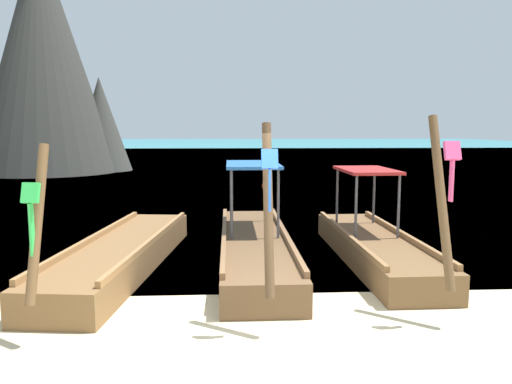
{
  "coord_description": "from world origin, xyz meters",
  "views": [
    {
      "loc": [
        -0.52,
        -5.71,
        2.56
      ],
      "look_at": [
        0.0,
        3.73,
        1.35
      ],
      "focal_mm": 34.79,
      "sensor_mm": 36.0,
      "label": 1
    }
  ],
  "objects_px": {
    "longtail_boat_green_ribbon": "(122,255)",
    "mooring_buoy_near": "(267,186)",
    "longtail_boat_blue_ribbon": "(255,245)",
    "longtail_boat_pink_ribbon": "(374,245)",
    "karst_rock": "(47,59)"
  },
  "relations": [
    {
      "from": "longtail_boat_pink_ribbon",
      "to": "karst_rock",
      "type": "distance_m",
      "value": 25.55
    },
    {
      "from": "longtail_boat_blue_ribbon",
      "to": "longtail_boat_pink_ribbon",
      "type": "relative_size",
      "value": 1.11
    },
    {
      "from": "karst_rock",
      "to": "mooring_buoy_near",
      "type": "distance_m",
      "value": 16.93
    },
    {
      "from": "longtail_boat_green_ribbon",
      "to": "mooring_buoy_near",
      "type": "relative_size",
      "value": 14.64
    },
    {
      "from": "longtail_boat_blue_ribbon",
      "to": "longtail_boat_green_ribbon",
      "type": "bearing_deg",
      "value": -171.76
    },
    {
      "from": "longtail_boat_green_ribbon",
      "to": "mooring_buoy_near",
      "type": "xyz_separation_m",
      "value": [
        3.52,
        11.09,
        -0.05
      ]
    },
    {
      "from": "longtail_boat_green_ribbon",
      "to": "mooring_buoy_near",
      "type": "height_order",
      "value": "longtail_boat_green_ribbon"
    },
    {
      "from": "karst_rock",
      "to": "longtail_boat_pink_ribbon",
      "type": "bearing_deg",
      "value": -57.53
    },
    {
      "from": "longtail_boat_blue_ribbon",
      "to": "longtail_boat_pink_ribbon",
      "type": "height_order",
      "value": "longtail_boat_pink_ribbon"
    },
    {
      "from": "mooring_buoy_near",
      "to": "longtail_boat_green_ribbon",
      "type": "bearing_deg",
      "value": -107.62
    },
    {
      "from": "karst_rock",
      "to": "mooring_buoy_near",
      "type": "bearing_deg",
      "value": -39.84
    },
    {
      "from": "longtail_boat_green_ribbon",
      "to": "longtail_boat_blue_ribbon",
      "type": "xyz_separation_m",
      "value": [
        2.45,
        0.36,
        0.05
      ]
    },
    {
      "from": "longtail_boat_pink_ribbon",
      "to": "karst_rock",
      "type": "xyz_separation_m",
      "value": [
        -13.3,
        20.9,
        6.23
      ]
    },
    {
      "from": "mooring_buoy_near",
      "to": "longtail_boat_blue_ribbon",
      "type": "bearing_deg",
      "value": -95.7
    },
    {
      "from": "longtail_boat_blue_ribbon",
      "to": "longtail_boat_pink_ribbon",
      "type": "xyz_separation_m",
      "value": [
        2.31,
        -0.11,
        -0.0
      ]
    }
  ]
}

